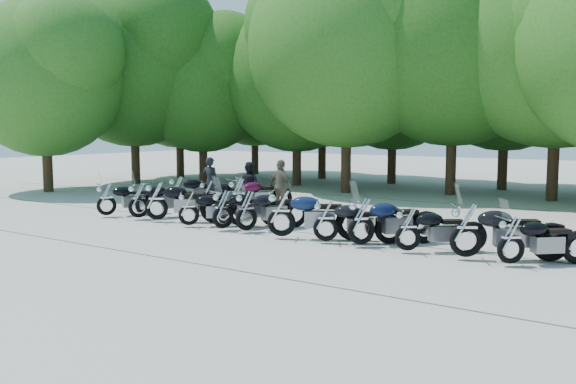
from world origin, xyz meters
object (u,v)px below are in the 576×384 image
Objects in this scene: motorcycle_6 at (281,212)px; rider_2 at (281,186)px; motorcycle_1 at (139,199)px; motorcycle_2 at (156,199)px; motorcycle_7 at (326,219)px; motorcycle_8 at (361,220)px; motorcycle_0 at (106,198)px; motorcycle_10 at (467,228)px; rider_0 at (210,182)px; motorcycle_11 at (511,238)px; rider_1 at (249,186)px; motorcycle_3 at (189,207)px; motorcycle_4 at (223,208)px; motorcycle_14 at (238,194)px; motorcycle_12 at (178,190)px; motorcycle_13 at (208,194)px; motorcycle_5 at (246,209)px; motorcycle_9 at (408,228)px.

rider_2 is (-2.83, 4.00, 0.18)m from motorcycle_6.
motorcycle_1 is 0.83m from motorcycle_2.
motorcycle_7 is at bearing -118.74° from motorcycle_2.
rider_2 reaches higher than motorcycle_8.
motorcycle_6 is at bearing -120.39° from motorcycle_2.
motorcycle_10 is (11.67, 0.25, 0.09)m from motorcycle_0.
motorcycle_1 is at bearing 85.08° from rider_0.
rider_0 is at bearing 28.76° from motorcycle_11.
motorcycle_2 is 3.70m from rider_1.
motorcycle_8 reaches higher than motorcycle_11.
motorcycle_3 is at bearing 101.60° from rider_1.
motorcycle_6 is 7.07m from rider_0.
motorcycle_4 is 0.95× the size of motorcycle_14.
motorcycle_7 is 0.88× the size of motorcycle_10.
motorcycle_8 is 1.05× the size of motorcycle_12.
motorcycle_14 is 1.33× the size of rider_2.
motorcycle_4 is at bearing -119.66° from motorcycle_2.
motorcycle_14 is (-1.72, 2.77, 0.03)m from motorcycle_4.
motorcycle_3 is 3.46m from motorcycle_13.
rider_2 is at bearing -46.51° from motorcycle_5.
motorcycle_7 is at bearing 46.59° from motorcycle_11.
motorcycle_0 is 2.10m from motorcycle_2.
motorcycle_1 is 0.97× the size of motorcycle_8.
motorcycle_9 is 10.06m from rider_0.
motorcycle_0 is at bearing 109.86° from motorcycle_12.
motorcycle_2 is 1.50m from motorcycle_3.
motorcycle_6 is at bearing 62.30° from motorcycle_10.
rider_0 reaches higher than motorcycle_6.
motorcycle_12 reaches higher than motorcycle_9.
motorcycle_13 is at bearing -74.38° from motorcycle_1.
motorcycle_9 is at bearing 155.22° from rider_1.
motorcycle_13 is (-7.39, 2.73, -0.08)m from motorcycle_8.
motorcycle_2 is 1.45× the size of rider_1.
motorcycle_2 reaches higher than motorcycle_3.
motorcycle_5 is at bearing 45.88° from motorcycle_11.
motorcycle_4 is 3.97m from rider_2.
motorcycle_8 is at bearing -158.42° from motorcycle_13.
motorcycle_6 is 4.79m from motorcycle_10.
motorcycle_10 is 9.49m from rider_1.
motorcycle_5 reaches higher than motorcycle_11.
motorcycle_11 is at bearing -121.54° from motorcycle_7.
motorcycle_6 reaches higher than motorcycle_10.
rider_1 reaches higher than motorcycle_6.
motorcycle_5 is 0.91× the size of motorcycle_6.
motorcycle_7 is 5.76m from motorcycle_14.
rider_1 is at bearing 167.22° from rider_0.
motorcycle_2 is 0.97× the size of motorcycle_6.
motorcycle_6 is at bearing 54.21° from motorcycle_9.
motorcycle_11 is 1.16× the size of rider_0.
rider_1 is (0.78, 3.61, 0.15)m from motorcycle_2.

